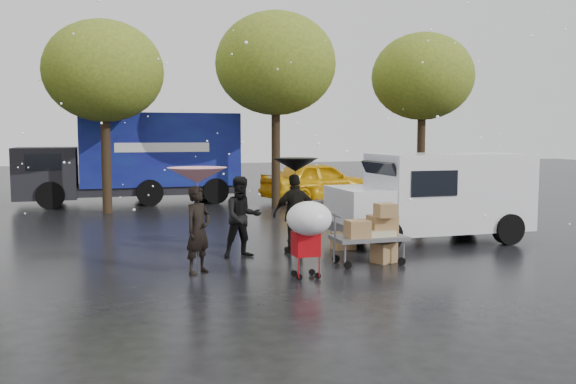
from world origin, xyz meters
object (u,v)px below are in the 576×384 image
object	(u,v)px
blue_truck	(138,158)
yellow_taxi	(318,181)
vendor_cart	(373,229)
shopping_cart	(309,223)
person_black	(295,214)
person_pink	(198,230)
white_van	(435,195)

from	to	relation	value
blue_truck	yellow_taxi	xyz separation A→B (m)	(6.94, -1.48, -0.95)
vendor_cart	shopping_cart	distance (m)	1.99
vendor_cart	person_black	bearing A→B (deg)	125.38
shopping_cart	blue_truck	distance (m)	14.20
person_black	person_pink	bearing A→B (deg)	28.67
shopping_cart	yellow_taxi	distance (m)	13.39
shopping_cart	blue_truck	xyz separation A→B (m)	(-2.23, 14.01, 0.69)
shopping_cart	yellow_taxi	xyz separation A→B (m)	(4.71, 12.53, -0.26)
yellow_taxi	person_pink	bearing A→B (deg)	135.18
white_van	yellow_taxi	xyz separation A→B (m)	(0.35, 9.57, -0.35)
person_black	blue_truck	size ratio (longest dim) A/B	0.22
person_black	yellow_taxi	distance (m)	10.80
yellow_taxi	white_van	bearing A→B (deg)	163.10
blue_truck	yellow_taxi	bearing A→B (deg)	-12.04
person_pink	yellow_taxi	xyz separation A→B (m)	(6.57, 11.39, -0.04)
person_black	shopping_cart	size ratio (longest dim) A/B	1.22
blue_truck	person_pink	bearing A→B (deg)	-88.36
person_pink	yellow_taxi	distance (m)	13.15
shopping_cart	vendor_cart	bearing A→B (deg)	28.35
person_pink	blue_truck	size ratio (longest dim) A/B	0.20
blue_truck	yellow_taxi	size ratio (longest dim) A/B	1.75
person_pink	shopping_cart	world-z (taller)	person_pink
person_pink	vendor_cart	distance (m)	3.59
vendor_cart	white_van	world-z (taller)	white_van
white_van	blue_truck	bearing A→B (deg)	120.84
white_van	yellow_taxi	distance (m)	9.58
white_van	person_pink	bearing A→B (deg)	-163.70
vendor_cart	white_van	size ratio (longest dim) A/B	0.31
person_black	vendor_cart	bearing A→B (deg)	123.67
person_pink	shopping_cart	size ratio (longest dim) A/B	1.16
white_van	yellow_taxi	bearing A→B (deg)	87.92
person_pink	shopping_cart	xyz separation A→B (m)	(1.86, -1.14, 0.22)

